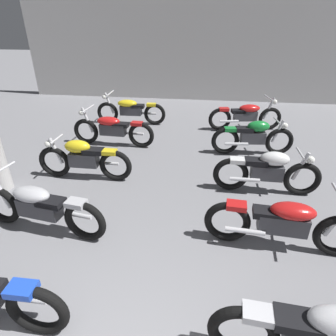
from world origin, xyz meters
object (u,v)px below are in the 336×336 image
at_px(motorcycle_right_row_3, 253,136).
at_px(motorcycle_right_row_4, 246,115).
at_px(motorcycle_left_row_2, 83,158).
at_px(motorcycle_right_row_2, 267,171).
at_px(motorcycle_left_row_1, 39,206).
at_px(motorcycle_left_row_4, 130,110).
at_px(motorcycle_left_row_3, 112,129).
at_px(motorcycle_right_row_1, 284,222).

xyz_separation_m(motorcycle_right_row_3, motorcycle_right_row_4, (0.00, 1.75, -0.01)).
bearing_deg(motorcycle_left_row_2, motorcycle_right_row_2, -0.80).
bearing_deg(motorcycle_left_row_1, motorcycle_left_row_2, 89.67).
distance_m(motorcycle_left_row_4, motorcycle_right_row_3, 3.94).
bearing_deg(motorcycle_right_row_2, motorcycle_left_row_3, 152.75).
height_order(motorcycle_left_row_3, motorcycle_right_row_2, motorcycle_left_row_3).
xyz_separation_m(motorcycle_left_row_3, motorcycle_right_row_1, (3.53, -3.35, 0.00)).
height_order(motorcycle_right_row_1, motorcycle_right_row_3, motorcycle_right_row_1).
relative_size(motorcycle_left_row_3, motorcycle_right_row_2, 1.10).
bearing_deg(motorcycle_right_row_1, motorcycle_left_row_2, 156.34).
bearing_deg(motorcycle_right_row_4, motorcycle_left_row_2, -135.89).
xyz_separation_m(motorcycle_left_row_2, motorcycle_left_row_3, (0.04, 1.78, -0.01)).
relative_size(motorcycle_left_row_2, motorcycle_left_row_3, 0.91).
xyz_separation_m(motorcycle_right_row_1, motorcycle_right_row_2, (0.03, 1.51, 0.01)).
bearing_deg(motorcycle_right_row_1, motorcycle_left_row_1, -178.29).
relative_size(motorcycle_left_row_2, motorcycle_right_row_4, 0.91).
relative_size(motorcycle_right_row_3, motorcycle_right_row_4, 0.91).
xyz_separation_m(motorcycle_right_row_2, motorcycle_right_row_3, (-0.04, 1.76, 0.00)).
bearing_deg(motorcycle_right_row_4, motorcycle_right_row_2, -89.46).
bearing_deg(motorcycle_left_row_3, motorcycle_right_row_3, -1.23).
height_order(motorcycle_left_row_2, motorcycle_left_row_3, motorcycle_left_row_3).
relative_size(motorcycle_left_row_3, motorcycle_right_row_4, 1.01).
bearing_deg(motorcycle_right_row_1, motorcycle_left_row_3, 136.53).
height_order(motorcycle_left_row_1, motorcycle_left_row_4, same).
distance_m(motorcycle_left_row_2, motorcycle_left_row_3, 1.78).
xyz_separation_m(motorcycle_left_row_3, motorcycle_left_row_4, (0.03, 1.75, 0.00)).
bearing_deg(motorcycle_right_row_2, motorcycle_left_row_2, 179.20).
bearing_deg(motorcycle_left_row_1, motorcycle_right_row_2, 24.17).
distance_m(motorcycle_right_row_2, motorcycle_right_row_3, 1.76).
relative_size(motorcycle_left_row_1, motorcycle_right_row_1, 1.00).
distance_m(motorcycle_left_row_4, motorcycle_right_row_4, 3.50).
bearing_deg(motorcycle_right_row_1, motorcycle_right_row_2, 88.83).
relative_size(motorcycle_left_row_1, motorcycle_right_row_4, 1.00).
height_order(motorcycle_left_row_4, motorcycle_right_row_1, same).
relative_size(motorcycle_left_row_2, motorcycle_right_row_3, 1.00).
bearing_deg(motorcycle_right_row_4, motorcycle_right_row_1, -89.98).
bearing_deg(motorcycle_right_row_4, motorcycle_left_row_1, -124.90).
distance_m(motorcycle_left_row_1, motorcycle_right_row_1, 3.58).
height_order(motorcycle_left_row_3, motorcycle_right_row_4, same).
bearing_deg(motorcycle_right_row_3, motorcycle_right_row_2, -88.76).
distance_m(motorcycle_right_row_2, motorcycle_right_row_4, 3.51).
distance_m(motorcycle_right_row_1, motorcycle_right_row_4, 5.02).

